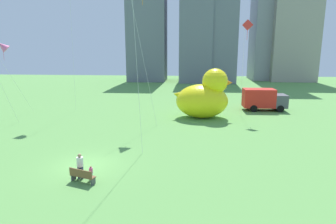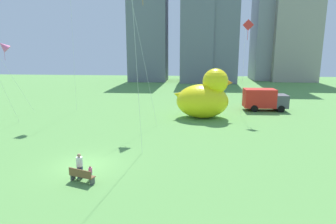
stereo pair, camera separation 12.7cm
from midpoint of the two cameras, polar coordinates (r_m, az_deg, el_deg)
name	(u,v)px [view 1 (the left image)]	position (r m, az deg, el deg)	size (l,w,h in m)	color
ground_plane	(86,165)	(21.61, -15.77, -9.93)	(140.00, 140.00, 0.00)	#5B9548
park_bench	(82,175)	(18.87, -16.56, -11.74)	(1.71, 0.97, 0.90)	brown
person_adult	(80,165)	(19.36, -16.91, -9.79)	(0.40, 0.40, 1.62)	#38476B
person_child	(91,172)	(19.13, -14.93, -11.23)	(0.22, 0.22, 0.90)	silver
giant_inflatable_duck	(204,97)	(34.49, 6.92, 2.91)	(6.98, 4.48, 5.78)	yellow
box_truck	(263,100)	(40.47, 17.96, 2.30)	(5.57, 2.50, 2.85)	red
city_skyline	(231,21)	(77.14, 12.07, 16.89)	(46.10, 16.64, 41.29)	slate
kite_red	(247,29)	(36.42, 15.06, 15.32)	(1.23, 0.61, 11.30)	silver
kite_pink	(3,46)	(41.84, -29.55, 11.07)	(3.81, 3.72, 9.07)	silver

